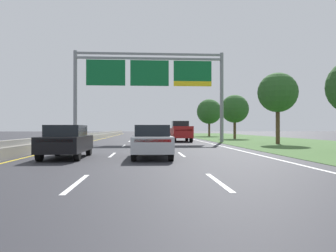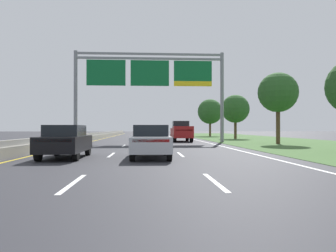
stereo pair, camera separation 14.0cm
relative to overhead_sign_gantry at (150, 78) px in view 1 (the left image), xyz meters
The scene contains 13 objects.
ground_plane 6.51m from the overhead_sign_gantry, 137.26° to the left, with size 220.00×220.00×0.00m, color #2B2B30.
lane_striping 6.50m from the overhead_sign_gantry, 148.90° to the right, with size 11.96×106.00×0.01m.
grass_verge_right 15.12m from the overhead_sign_gantry, ahead, with size 14.00×110.00×0.02m, color #3D602D.
median_barrier_concrete 9.24m from the overhead_sign_gantry, behind, with size 0.60×110.00×0.85m.
overhead_sign_gantry is the anchor object (origin of this frame).
pickup_truck_red 6.75m from the overhead_sign_gantry, 32.67° to the left, with size 2.02×5.41×2.20m.
car_silver_centre_lane_sedan 18.08m from the overhead_sign_gantry, 90.24° to the right, with size 1.86×4.41×1.57m.
car_white_centre_lane_sedan 17.86m from the overhead_sign_gantry, 91.66° to the left, with size 1.93×4.44×1.57m.
car_black_left_lane_sedan 18.34m from the overhead_sign_gantry, 103.72° to the right, with size 1.86×4.41×1.57m.
car_gold_centre_lane_sedan 8.20m from the overhead_sign_gantry, 94.03° to the left, with size 1.91×4.44×1.57m.
roadside_tree_mid 12.33m from the overhead_sign_gantry, 21.03° to the right, with size 3.53×3.53×6.37m.
roadside_tree_far 15.41m from the overhead_sign_gantry, 41.24° to the left, with size 3.73×3.73×5.86m.
roadside_tree_distant 25.94m from the overhead_sign_gantry, 65.69° to the left, with size 4.32×4.32×6.48m.
Camera 1 is at (-0.07, 1.91, 1.43)m, focal length 35.03 mm.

